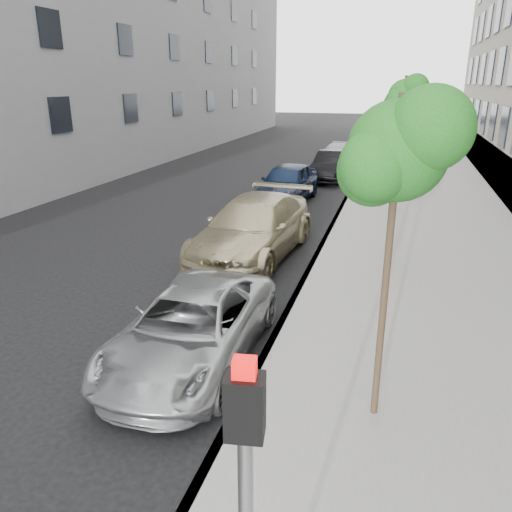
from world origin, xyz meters
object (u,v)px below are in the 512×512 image
at_px(tree_near, 400,151).
at_px(tree_far, 405,96).
at_px(sedan_rear, 336,155).
at_px(minivan, 192,327).
at_px(sedan_black, 332,166).
at_px(suv, 253,228).
at_px(sedan_blue, 287,183).
at_px(tree_mid, 402,135).

distance_m(tree_near, tree_far, 13.00).
xyz_separation_m(tree_near, sedan_rear, (-3.73, 24.39, -3.39)).
bearing_deg(tree_far, minivan, -105.34).
xyz_separation_m(minivan, sedan_black, (0.00, 18.52, 0.08)).
bearing_deg(tree_far, suv, -121.92).
bearing_deg(sedan_black, sedan_blue, -97.08).
bearing_deg(minivan, tree_far, 74.23).
distance_m(suv, sedan_blue, 7.12).
bearing_deg(minivan, sedan_black, 89.57).
height_order(tree_far, suv, tree_far).
relative_size(suv, sedan_black, 1.31).
height_order(tree_mid, sedan_black, tree_mid).
bearing_deg(sedan_blue, tree_near, -69.02).
distance_m(sedan_blue, sedan_black, 5.66).
xyz_separation_m(tree_mid, sedan_black, (-3.33, 12.89, -2.87)).
distance_m(tree_far, sedan_black, 8.07).
bearing_deg(sedan_rear, tree_far, -66.12).
relative_size(minivan, suv, 0.81).
bearing_deg(sedan_rear, suv, -84.76).
bearing_deg(tree_mid, sedan_black, 104.47).
xyz_separation_m(suv, sedan_blue, (-0.57, 7.10, -0.04)).
height_order(sedan_blue, sedan_rear, sedan_blue).
relative_size(tree_far, sedan_black, 1.12).
bearing_deg(minivan, sedan_blue, 94.55).
bearing_deg(tree_mid, tree_far, 90.00).
relative_size(tree_mid, sedan_black, 0.95).
xyz_separation_m(minivan, suv, (-0.56, 5.89, 0.19)).
height_order(tree_mid, sedan_blue, tree_mid).
xyz_separation_m(suv, sedan_black, (0.56, 12.64, -0.11)).
height_order(tree_far, sedan_rear, tree_far).
bearing_deg(suv, tree_mid, 0.93).
xyz_separation_m(tree_near, minivan, (-3.33, 0.87, -3.37)).
bearing_deg(tree_near, tree_mid, 90.00).
distance_m(tree_near, sedan_rear, 24.91).
distance_m(tree_far, suv, 8.15).
bearing_deg(tree_far, sedan_blue, 169.15).
bearing_deg(sedan_blue, sedan_rear, 89.18).
height_order(tree_mid, minivan, tree_mid).
relative_size(tree_far, sedan_blue, 1.05).
xyz_separation_m(sedan_black, sedan_rear, (-0.40, 5.00, -0.10)).
height_order(minivan, sedan_black, sedan_black).
bearing_deg(tree_near, sedan_black, 99.73).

